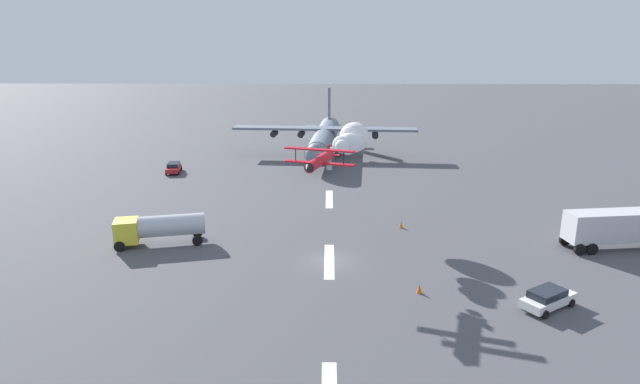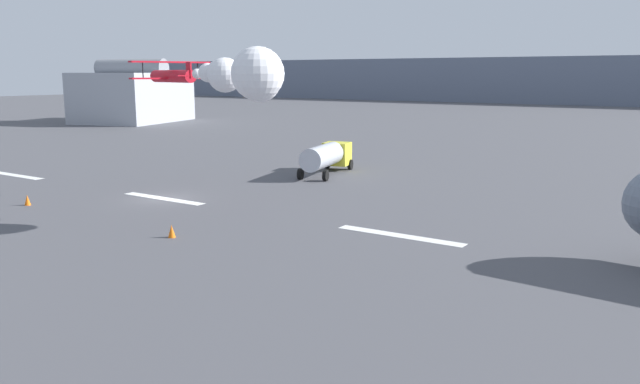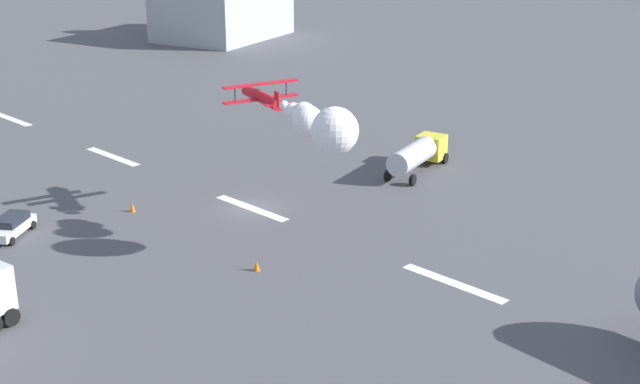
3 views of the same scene
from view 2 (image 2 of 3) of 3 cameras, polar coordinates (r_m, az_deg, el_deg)
ground_plane at (r=49.07m, az=-14.07°, el=-0.58°), size 440.00×440.00×0.00m
runway_stripe_2 at (r=65.08m, az=-26.02°, el=1.38°), size 8.00×0.90×0.01m
runway_stripe_3 at (r=49.06m, az=-14.07°, el=-0.58°), size 8.00×0.90×0.01m
runway_stripe_4 at (r=37.10m, az=7.27°, el=-3.95°), size 8.00×0.90×0.01m
mountain_ridge_distant at (r=209.08m, az=24.15°, el=9.23°), size 396.00×16.00×14.42m
stunt_biplane_red at (r=39.99m, az=-7.34°, el=10.48°), size 16.11×8.25×3.30m
fuel_tanker_truck at (r=58.84m, az=0.61°, el=3.30°), size 4.56×8.86×2.90m
hangar_building at (r=129.19m, az=-16.67°, el=8.39°), size 20.24×23.88×12.17m
traffic_cone_near at (r=49.85m, az=-25.08°, el=-0.67°), size 0.44×0.44×0.75m
traffic_cone_far at (r=37.33m, az=-13.35°, el=-3.48°), size 0.44×0.44×0.75m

